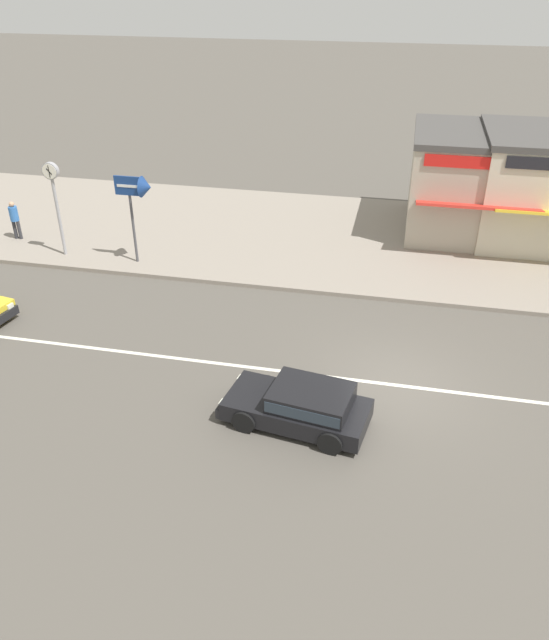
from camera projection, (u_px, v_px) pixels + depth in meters
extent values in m
plane|color=#544F47|center=(396.00, 385.00, 17.12)|extent=(160.00, 160.00, 0.00)
cube|color=silver|center=(396.00, 385.00, 17.12)|extent=(50.40, 0.14, 0.01)
cube|color=gray|center=(407.00, 244.00, 25.37)|extent=(68.00, 10.00, 0.15)
cube|color=white|center=(10.00, 306.00, 19.95)|extent=(0.12, 0.25, 0.14)
cube|color=black|center=(297.00, 409.00, 15.56)|extent=(3.75, 2.12, 0.48)
cube|color=black|center=(311.00, 398.00, 15.21)|extent=(2.15, 1.72, 0.46)
cube|color=#28333D|center=(311.00, 398.00, 15.21)|extent=(2.08, 1.74, 0.29)
cube|color=black|center=(230.00, 397.00, 16.17)|extent=(0.36, 1.57, 0.28)
cube|color=white|center=(222.00, 403.00, 15.61)|extent=(0.12, 0.25, 0.14)
cube|color=white|center=(240.00, 379.00, 16.51)|extent=(0.12, 0.25, 0.14)
cylinder|color=black|center=(244.00, 421.00, 15.34)|extent=(0.63, 0.31, 0.60)
cylinder|color=black|center=(267.00, 387.00, 16.57)|extent=(0.63, 0.31, 0.60)
cylinder|color=black|center=(330.00, 442.00, 14.66)|extent=(0.63, 0.31, 0.60)
cylinder|color=black|center=(347.00, 405.00, 15.89)|extent=(0.63, 0.31, 0.60)
cylinder|color=#9E9EA3|center=(59.00, 218.00, 23.55)|extent=(0.12, 0.12, 3.00)
cylinder|color=#9E9EA3|center=(50.00, 171.00, 22.64)|extent=(0.62, 0.18, 0.62)
cylinder|color=white|center=(49.00, 171.00, 22.56)|extent=(0.55, 0.02, 0.55)
cylinder|color=white|center=(52.00, 170.00, 22.72)|extent=(0.55, 0.02, 0.55)
cube|color=black|center=(49.00, 172.00, 22.55)|extent=(0.21, 0.01, 0.23)
cube|color=black|center=(49.00, 172.00, 22.55)|extent=(0.03, 0.01, 0.45)
cylinder|color=#4C4C51|center=(134.00, 229.00, 23.09)|extent=(0.10, 0.10, 2.62)
cube|color=navy|center=(128.00, 186.00, 22.22)|extent=(1.03, 0.06, 0.69)
cone|color=navy|center=(146.00, 187.00, 22.09)|extent=(0.36, 0.76, 0.76)
cube|color=white|center=(128.00, 186.00, 22.19)|extent=(0.82, 0.01, 0.10)
cylinder|color=#333338|center=(15.00, 229.00, 25.48)|extent=(0.14, 0.14, 0.78)
cylinder|color=#333338|center=(19.00, 230.00, 25.45)|extent=(0.14, 0.14, 0.78)
cylinder|color=#336BB7|center=(14.00, 214.00, 25.12)|extent=(0.34, 0.34, 0.59)
sphere|color=tan|center=(12.00, 204.00, 24.92)|extent=(0.21, 0.21, 0.21)
cube|color=#B2A893|center=(473.00, 185.00, 25.58)|extent=(5.02, 5.25, 3.88)
cube|color=#474442|center=(481.00, 134.00, 24.54)|extent=(5.12, 5.36, 0.24)
cube|color=red|center=(478.00, 207.00, 23.01)|extent=(4.52, 0.90, 0.28)
cube|color=red|center=(484.00, 163.00, 22.51)|extent=(4.27, 0.08, 0.44)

